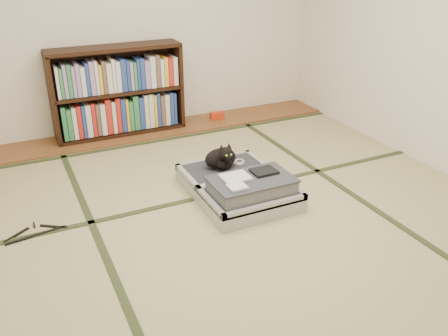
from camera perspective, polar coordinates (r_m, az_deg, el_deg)
name	(u,v)px	position (r m, az deg, el deg)	size (l,w,h in m)	color
floor	(238,218)	(3.54, 1.72, -6.01)	(4.50, 4.50, 0.00)	tan
wood_strip	(154,130)	(5.22, -8.37, 4.53)	(4.00, 0.50, 0.02)	brown
red_item	(217,115)	(5.48, -0.85, 6.34)	(0.15, 0.09, 0.07)	red
room_shell	(241,13)	(3.05, 2.10, 18.18)	(4.50, 4.50, 4.50)	white
tatami_borders	(211,189)	(3.92, -1.57, -2.57)	(4.00, 4.50, 0.01)	#2D381E
bookcase	(118,93)	(5.06, -12.61, 8.81)	(1.34, 0.31, 0.92)	black
suitcase	(240,187)	(3.76, 1.90, -2.24)	(0.71, 0.94, 0.28)	#ADACB1
cat	(222,158)	(3.94, -0.26, 1.19)	(0.31, 0.32, 0.25)	black
cable_coil	(239,162)	(4.07, 1.81, 0.76)	(0.10, 0.10, 0.02)	white
hanger	(36,233)	(3.60, -21.70, -7.25)	(0.43, 0.22, 0.01)	black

